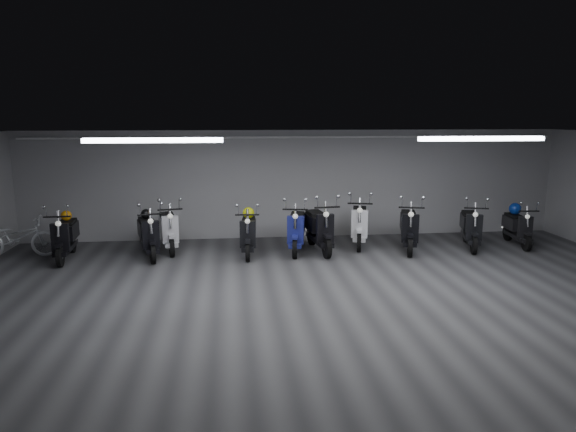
{
  "coord_description": "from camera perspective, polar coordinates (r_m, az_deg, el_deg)",
  "views": [
    {
      "loc": [
        -1.68,
        -8.35,
        3.17
      ],
      "look_at": [
        -0.48,
        2.5,
        1.05
      ],
      "focal_mm": 32.44,
      "sensor_mm": 36.0,
      "label": 1
    }
  ],
  "objects": [
    {
      "name": "helmet_3",
      "position": [
        12.32,
        -15.29,
        0.23
      ],
      "size": [
        0.23,
        0.23,
        0.23
      ],
      "primitive_type": "sphere",
      "color": "black",
      "rests_on": "scooter_1"
    },
    {
      "name": "scooter_8",
      "position": [
        13.27,
        19.43,
        -0.5
      ],
      "size": [
        1.1,
        1.9,
        1.34
      ],
      "primitive_type": null,
      "rotation": [
        0.0,
        0.0,
        -0.29
      ],
      "color": "black",
      "rests_on": "floor"
    },
    {
      "name": "helmet_1",
      "position": [
        12.12,
        -4.36,
        0.35
      ],
      "size": [
        0.27,
        0.27,
        0.27
      ],
      "primitive_type": "sphere",
      "color": "#E2ED0D",
      "rests_on": "scooter_3"
    },
    {
      "name": "scooter_2",
      "position": [
        12.57,
        -12.99,
        -0.71
      ],
      "size": [
        0.97,
        1.92,
        1.36
      ],
      "primitive_type": null,
      "rotation": [
        0.0,
        0.0,
        0.21
      ],
      "color": "silver",
      "rests_on": "floor"
    },
    {
      "name": "scooter_4",
      "position": [
        12.19,
        0.96,
        -0.74
      ],
      "size": [
        0.96,
        1.94,
        1.39
      ],
      "primitive_type": null,
      "rotation": [
        0.0,
        0.0,
        -0.19
      ],
      "color": "navy",
      "rests_on": "floor"
    },
    {
      "name": "conduit",
      "position": [
        13.39,
        0.89,
        8.63
      ],
      "size": [
        13.6,
        0.05,
        0.05
      ],
      "primitive_type": "cylinder",
      "rotation": [
        0.0,
        1.57,
        0.0
      ],
      "color": "white",
      "rests_on": "back_wall"
    },
    {
      "name": "back_wall",
      "position": [
        13.58,
        0.83,
        3.5
      ],
      "size": [
        14.0,
        0.01,
        2.8
      ],
      "primitive_type": "cube",
      "color": "#99999B",
      "rests_on": "ground"
    },
    {
      "name": "ceiling",
      "position": [
        8.53,
        5.08,
        8.49
      ],
      "size": [
        14.0,
        10.0,
        0.01
      ],
      "primitive_type": "cube",
      "color": "slate",
      "rests_on": "ground"
    },
    {
      "name": "front_wall",
      "position": [
        4.14,
        18.93,
        -14.95
      ],
      "size": [
        14.0,
        0.01,
        2.8
      ],
      "primitive_type": "cube",
      "color": "#99999B",
      "rests_on": "ground"
    },
    {
      "name": "scooter_6",
      "position": [
        12.88,
        7.85,
        -0.1
      ],
      "size": [
        1.09,
        2.02,
        1.43
      ],
      "primitive_type": null,
      "rotation": [
        0.0,
        0.0,
        -0.25
      ],
      "color": "white",
      "rests_on": "floor"
    },
    {
      "name": "fluor_strip_left",
      "position": [
        9.46,
        -14.5,
        8.04
      ],
      "size": [
        2.4,
        0.18,
        0.08
      ],
      "primitive_type": "cube",
      "color": "white",
      "rests_on": "ceiling"
    },
    {
      "name": "helmet_2",
      "position": [
        12.72,
        -23.13,
        0.04
      ],
      "size": [
        0.24,
        0.24,
        0.24
      ],
      "primitive_type": "sphere",
      "color": "orange",
      "rests_on": "scooter_0"
    },
    {
      "name": "scooter_9",
      "position": [
        13.94,
        23.9,
        -0.6
      ],
      "size": [
        0.71,
        1.65,
        1.19
      ],
      "primitive_type": null,
      "rotation": [
        0.0,
        0.0,
        -0.11
      ],
      "color": "black",
      "rests_on": "floor"
    },
    {
      "name": "scooter_3",
      "position": [
        11.94,
        -4.37,
        -1.23
      ],
      "size": [
        0.7,
        1.78,
        1.3
      ],
      "primitive_type": null,
      "rotation": [
        0.0,
        0.0,
        -0.07
      ],
      "color": "black",
      "rests_on": "floor"
    },
    {
      "name": "scooter_1",
      "position": [
        12.13,
        -15.09,
        -1.26
      ],
      "size": [
        1.07,
        1.91,
        1.35
      ],
      "primitive_type": null,
      "rotation": [
        0.0,
        0.0,
        0.27
      ],
      "color": "black",
      "rests_on": "floor"
    },
    {
      "name": "scooter_5",
      "position": [
        12.21,
        3.42,
        -0.58
      ],
      "size": [
        0.87,
        2.01,
        1.45
      ],
      "primitive_type": null,
      "rotation": [
        0.0,
        0.0,
        0.11
      ],
      "color": "black",
      "rests_on": "floor"
    },
    {
      "name": "scooter_0",
      "position": [
        12.53,
        -23.27,
        -1.42
      ],
      "size": [
        0.74,
        1.85,
        1.34
      ],
      "primitive_type": null,
      "rotation": [
        0.0,
        0.0,
        0.08
      ],
      "color": "black",
      "rests_on": "floor"
    },
    {
      "name": "fluor_strip_right",
      "position": [
        10.47,
        20.44,
        7.95
      ],
      "size": [
        2.4,
        0.18,
        0.08
      ],
      "primitive_type": "cube",
      "color": "white",
      "rests_on": "ceiling"
    },
    {
      "name": "floor",
      "position": [
        9.09,
        4.78,
        -9.49
      ],
      "size": [
        14.0,
        10.0,
        0.01
      ],
      "primitive_type": "cube",
      "color": "#38383A",
      "rests_on": "ground"
    },
    {
      "name": "helmet_0",
      "position": [
        14.09,
        23.63,
        0.73
      ],
      "size": [
        0.29,
        0.29,
        0.29
      ],
      "primitive_type": "sphere",
      "color": "navy",
      "rests_on": "scooter_9"
    },
    {
      "name": "bicycle",
      "position": [
        13.2,
        -27.61,
        -1.68
      ],
      "size": [
        1.79,
        0.79,
        1.12
      ],
      "primitive_type": "imported",
      "rotation": [
        0.0,
        0.0,
        1.67
      ],
      "color": "white",
      "rests_on": "floor"
    },
    {
      "name": "scooter_7",
      "position": [
        12.64,
        13.13,
        -0.54
      ],
      "size": [
        1.13,
        2.0,
        1.41
      ],
      "primitive_type": null,
      "rotation": [
        0.0,
        0.0,
        -0.28
      ],
      "color": "black",
      "rests_on": "floor"
    }
  ]
}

